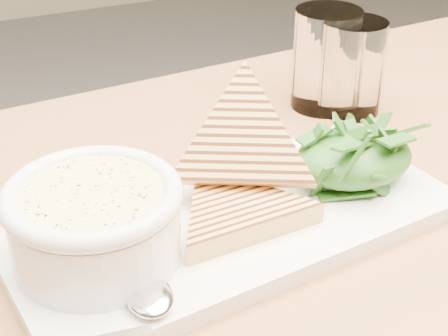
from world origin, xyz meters
name	(u,v)px	position (x,y,z in m)	size (l,w,h in m)	color
table_top	(394,256)	(0.09, -0.08, 0.74)	(1.19, 0.79, 0.04)	brown
platter	(234,224)	(-0.03, -0.02, 0.77)	(0.37, 0.17, 0.02)	white
soup_bowl	(96,231)	(-0.14, -0.03, 0.80)	(0.12, 0.12, 0.05)	white
soup	(92,197)	(-0.14, -0.03, 0.83)	(0.10, 0.10, 0.01)	#EBDC8B
bowl_rim	(92,195)	(-0.14, -0.03, 0.84)	(0.13, 0.13, 0.01)	white
sandwich_flat	(236,211)	(-0.03, -0.03, 0.79)	(0.14, 0.14, 0.02)	tan
sandwich_lean	(243,143)	(0.00, 0.01, 0.83)	(0.14, 0.14, 0.08)	tan
salad_base	(354,157)	(0.09, -0.01, 0.80)	(0.11, 0.09, 0.04)	#194415
arugula_pile	(354,151)	(0.09, -0.01, 0.81)	(0.11, 0.10, 0.05)	#32681F
spoon_bowl	(150,296)	(-0.12, -0.09, 0.79)	(0.03, 0.04, 0.01)	silver
glass_near	(352,67)	(0.19, 0.13, 0.82)	(0.07, 0.07, 0.10)	white
glass_far	(326,59)	(0.17, 0.16, 0.82)	(0.07, 0.07, 0.11)	white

